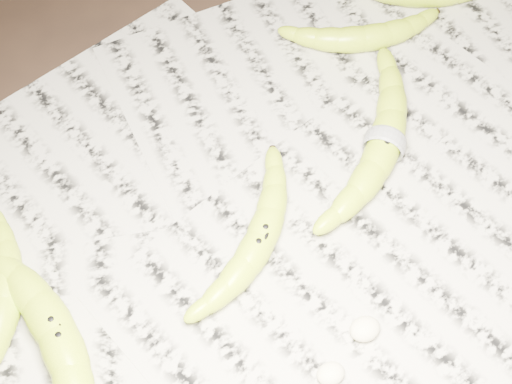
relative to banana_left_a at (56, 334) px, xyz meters
name	(u,v)px	position (x,y,z in m)	size (l,w,h in m)	color
ground	(280,246)	(0.24, 0.01, -0.03)	(3.00, 3.00, 0.00)	black
newspaper_patch	(255,242)	(0.22, 0.02, -0.02)	(0.90, 0.70, 0.01)	#A49F8D
banana_left_a	(56,334)	(0.00, 0.00, 0.00)	(0.23, 0.07, 0.04)	#C1DF1B
banana_left_b	(2,301)	(-0.04, 0.06, 0.00)	(0.18, 0.06, 0.04)	#C1DF1B
banana_center	(260,238)	(0.22, 0.01, 0.00)	(0.19, 0.06, 0.03)	#C1DF1B
banana_taped	(385,143)	(0.40, 0.06, 0.00)	(0.23, 0.06, 0.04)	#C1DF1B
banana_upper_a	(364,36)	(0.45, 0.21, 0.00)	(0.17, 0.05, 0.03)	#C1DF1B
measuring_tape	(385,143)	(0.40, 0.06, 0.00)	(0.05, 0.05, 0.00)	white
flesh_chunk_b	(331,373)	(0.22, -0.14, -0.01)	(0.03, 0.02, 0.02)	beige
flesh_chunk_c	(365,328)	(0.27, -0.12, -0.01)	(0.03, 0.03, 0.02)	beige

